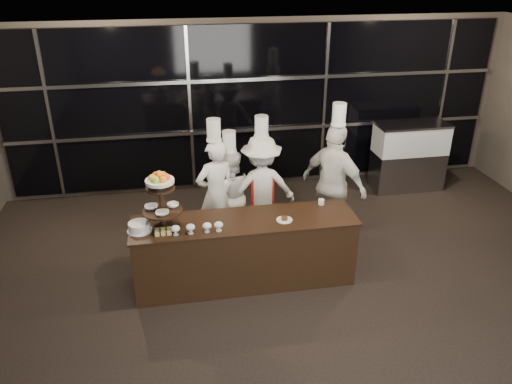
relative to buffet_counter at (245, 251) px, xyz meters
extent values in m
plane|color=black|center=(0.73, -1.93, -0.47)|extent=(10.00, 10.00, 0.00)
plane|color=black|center=(0.73, -1.93, 2.53)|extent=(10.00, 10.00, 0.00)
plane|color=#473F38|center=(0.73, 3.07, 1.03)|extent=(9.00, 0.00, 9.00)
cube|color=black|center=(0.73, 3.01, 1.03)|extent=(8.60, 0.04, 2.80)
cube|color=#A5A5AA|center=(0.73, 2.96, 0.63)|extent=(8.60, 0.06, 0.06)
cube|color=#A5A5AA|center=(0.73, 2.96, 1.53)|extent=(8.60, 0.06, 0.06)
cube|color=#A5A5AA|center=(-2.77, 2.98, 1.03)|extent=(0.05, 0.05, 2.80)
cube|color=#A5A5AA|center=(-0.47, 2.98, 1.03)|extent=(0.05, 0.05, 2.80)
cube|color=#A5A5AA|center=(1.93, 2.98, 1.03)|extent=(0.05, 0.05, 2.80)
cube|color=#A5A5AA|center=(4.23, 2.98, 1.03)|extent=(0.05, 0.05, 2.80)
cube|color=black|center=(0.00, 0.00, -0.02)|extent=(2.80, 0.70, 0.90)
cube|color=black|center=(0.00, 0.00, 0.44)|extent=(2.84, 0.74, 0.03)
cylinder|color=black|center=(-1.00, 0.00, 0.47)|extent=(0.24, 0.24, 0.03)
cylinder|color=black|center=(-1.00, 0.00, 0.80)|extent=(0.06, 0.06, 0.70)
cylinder|color=black|center=(-1.00, 0.00, 0.67)|extent=(0.48, 0.48, 0.02)
cylinder|color=black|center=(-1.00, 0.00, 0.97)|extent=(0.34, 0.34, 0.02)
cylinder|color=white|center=(-1.00, 0.00, 1.02)|extent=(0.10, 0.10, 0.06)
cylinder|color=white|center=(-1.00, 0.00, 1.07)|extent=(0.34, 0.34, 0.04)
sphere|color=#E35013|center=(-0.92, 0.00, 1.11)|extent=(0.09, 0.09, 0.09)
sphere|color=#60A129|center=(-0.96, 0.07, 1.11)|extent=(0.09, 0.09, 0.09)
sphere|color=#F85414|center=(-1.04, 0.07, 1.11)|extent=(0.09, 0.09, 0.09)
sphere|color=yellow|center=(-1.08, 0.00, 1.11)|extent=(0.09, 0.09, 0.09)
sphere|color=#8CBA2F|center=(-1.04, -0.07, 1.11)|extent=(0.09, 0.09, 0.09)
sphere|color=orange|center=(-0.96, -0.07, 1.11)|extent=(0.09, 0.09, 0.09)
sphere|color=orange|center=(-1.00, 0.00, 1.15)|extent=(0.09, 0.09, 0.09)
imported|color=white|center=(-1.13, 0.06, 0.71)|extent=(0.16, 0.16, 0.04)
imported|color=white|center=(-0.87, 0.06, 0.71)|extent=(0.15, 0.15, 0.05)
imported|color=white|center=(-1.00, -0.12, 0.71)|extent=(0.16, 0.16, 0.04)
cylinder|color=silver|center=(-0.86, -0.22, 0.46)|extent=(0.07, 0.07, 0.01)
cylinder|color=silver|center=(-0.86, -0.22, 0.49)|extent=(0.02, 0.02, 0.05)
ellipsoid|color=silver|center=(-0.86, -0.22, 0.54)|extent=(0.11, 0.11, 0.08)
ellipsoid|color=green|center=(-0.86, -0.22, 0.54)|extent=(0.08, 0.08, 0.05)
cylinder|color=silver|center=(-0.69, -0.22, 0.46)|extent=(0.07, 0.07, 0.01)
cylinder|color=silver|center=(-0.69, -0.22, 0.49)|extent=(0.02, 0.02, 0.05)
ellipsoid|color=silver|center=(-0.69, -0.22, 0.54)|extent=(0.11, 0.11, 0.08)
ellipsoid|color=#B4111B|center=(-0.69, -0.22, 0.54)|extent=(0.08, 0.08, 0.05)
cylinder|color=silver|center=(-0.49, -0.22, 0.46)|extent=(0.07, 0.07, 0.01)
cylinder|color=silver|center=(-0.49, -0.22, 0.49)|extent=(0.02, 0.02, 0.05)
ellipsoid|color=silver|center=(-0.49, -0.22, 0.54)|extent=(0.11, 0.11, 0.08)
ellipsoid|color=beige|center=(-0.49, -0.22, 0.54)|extent=(0.08, 0.08, 0.05)
cylinder|color=silver|center=(-0.35, -0.22, 0.46)|extent=(0.07, 0.07, 0.01)
cylinder|color=silver|center=(-0.35, -0.22, 0.49)|extent=(0.02, 0.02, 0.05)
ellipsoid|color=silver|center=(-0.35, -0.22, 0.54)|extent=(0.11, 0.11, 0.08)
ellipsoid|color=#4C3211|center=(-0.35, -0.22, 0.54)|extent=(0.08, 0.08, 0.05)
cylinder|color=white|center=(-1.29, -0.05, 0.46)|extent=(0.30, 0.30, 0.01)
cylinder|color=white|center=(-1.29, -0.05, 0.51)|extent=(0.26, 0.26, 0.10)
cube|color=#D6C469|center=(-1.08, -0.20, 0.48)|extent=(0.06, 0.06, 0.05)
cube|color=#D6C469|center=(-1.01, -0.20, 0.48)|extent=(0.06, 0.06, 0.05)
cube|color=#D6C469|center=(-0.94, -0.20, 0.48)|extent=(0.06, 0.06, 0.05)
cube|color=#D6C469|center=(-1.08, -0.13, 0.48)|extent=(0.06, 0.06, 0.05)
cube|color=#D6C469|center=(-1.01, -0.13, 0.48)|extent=(0.06, 0.06, 0.05)
cube|color=#D6C469|center=(-0.94, -0.13, 0.48)|extent=(0.06, 0.06, 0.05)
cylinder|color=white|center=(0.49, -0.10, 0.46)|extent=(0.20, 0.20, 0.01)
cylinder|color=#4C2814|center=(0.49, -0.10, 0.49)|extent=(0.08, 0.08, 0.04)
cylinder|color=white|center=(1.07, 0.25, 0.49)|extent=(0.08, 0.08, 0.07)
cube|color=#A5A5AA|center=(3.38, 2.37, -0.12)|extent=(1.26, 0.54, 0.70)
cube|color=silver|center=(3.38, 2.37, 0.48)|extent=(1.26, 0.54, 0.50)
cube|color=#FFC67F|center=(3.38, 2.37, 0.48)|extent=(1.17, 0.45, 0.40)
cube|color=#A5A5AA|center=(3.38, 2.37, 0.75)|extent=(1.28, 0.56, 0.04)
imported|color=white|center=(-0.26, 1.00, 0.35)|extent=(0.69, 0.56, 1.64)
cylinder|color=white|center=(-0.26, 1.00, 1.33)|extent=(0.19, 0.19, 0.30)
cylinder|color=white|center=(-0.26, 1.00, 1.18)|extent=(0.21, 0.21, 0.03)
imported|color=white|center=(-0.03, 1.19, 0.23)|extent=(0.70, 0.55, 1.39)
cylinder|color=white|center=(-0.03, 1.19, 1.08)|extent=(0.19, 0.19, 0.30)
cylinder|color=white|center=(-0.03, 1.19, 0.93)|extent=(0.21, 0.21, 0.03)
imported|color=white|center=(0.43, 1.13, 0.34)|extent=(1.05, 0.62, 1.61)
cylinder|color=white|center=(0.43, 1.13, 1.29)|extent=(0.19, 0.19, 0.30)
cylinder|color=white|center=(0.43, 1.13, 1.15)|extent=(0.21, 0.21, 0.03)
cube|color=#B3140D|center=(0.43, 1.01, 0.34)|extent=(0.34, 0.03, 0.60)
imported|color=white|center=(1.44, 0.82, 0.45)|extent=(1.00, 1.12, 1.83)
cylinder|color=white|center=(1.44, 0.82, 1.51)|extent=(0.19, 0.19, 0.30)
cylinder|color=white|center=(1.44, 0.82, 1.37)|extent=(0.21, 0.21, 0.03)
camera|label=1|loc=(-0.82, -5.43, 3.47)|focal=35.00mm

